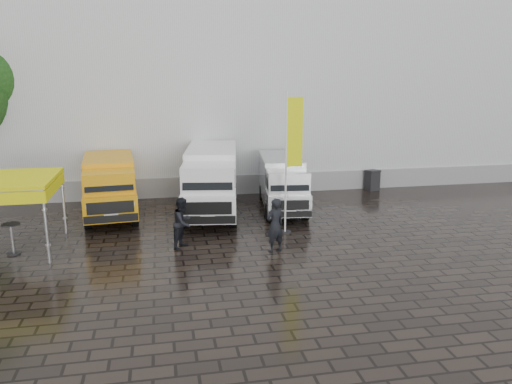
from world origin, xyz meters
TOP-DOWN VIEW (x-y plane):
  - ground at (0.00, 0.00)m, footprint 120.00×120.00m
  - exhibition_hall at (2.00, 16.00)m, footprint 44.00×16.00m
  - hall_plinth at (2.00, 7.95)m, footprint 44.00×0.15m
  - van_yellow at (-6.56, 5.14)m, footprint 2.54×5.56m
  - van_white at (-2.19, 4.70)m, footprint 3.11×6.75m
  - van_silver at (1.05, 4.70)m, footprint 2.44×5.54m
  - canopy_tent at (-9.65, 1.19)m, footprint 3.34×3.34m
  - flagpole at (0.52, 1.35)m, footprint 0.88×0.50m
  - cocktail_table at (-9.46, 0.77)m, footprint 0.60×0.60m
  - wheelie_bin at (6.65, 7.50)m, footprint 0.78×0.78m
  - person_front at (-0.54, -0.66)m, footprint 0.83×0.70m
  - person_tent at (-3.66, 0.41)m, footprint 1.06×1.12m

SIDE VIEW (x-z plane):
  - ground at x=0.00m, z-range 0.00..0.00m
  - hall_plinth at x=2.00m, z-range 0.00..1.00m
  - wheelie_bin at x=6.65m, z-range 0.00..1.07m
  - cocktail_table at x=-9.46m, z-range 0.00..1.10m
  - person_tent at x=-3.66m, z-range 0.00..1.83m
  - person_front at x=-0.54m, z-range 0.00..1.92m
  - van_silver at x=1.05m, z-range 0.00..2.32m
  - van_yellow at x=-6.56m, z-range 0.00..2.49m
  - van_white at x=-2.19m, z-range 0.00..2.82m
  - canopy_tent at x=-9.65m, z-range 1.15..3.77m
  - flagpole at x=0.52m, z-range 0.35..5.80m
  - exhibition_hall at x=2.00m, z-range 0.00..12.00m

